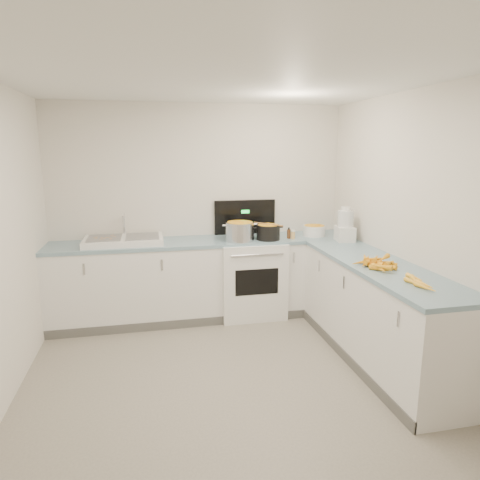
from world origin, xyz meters
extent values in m
cube|color=white|center=(0.00, 1.70, 0.45)|extent=(3.50, 0.60, 0.90)
cube|color=#7C9DAF|center=(0.00, 1.70, 0.92)|extent=(3.50, 0.62, 0.04)
cube|color=white|center=(1.45, 0.30, 0.45)|extent=(0.60, 2.20, 0.90)
cube|color=#7C9DAF|center=(1.45, 0.30, 0.92)|extent=(0.62, 2.20, 0.04)
cube|color=white|center=(0.55, 1.68, 0.45)|extent=(0.76, 0.65, 0.90)
cube|color=black|center=(0.55, 1.98, 1.15)|extent=(0.76, 0.05, 0.42)
cube|color=white|center=(-0.90, 1.70, 0.97)|extent=(0.86, 0.52, 0.07)
cube|color=slate|center=(-1.10, 1.70, 1.01)|extent=(0.36, 0.42, 0.01)
cube|color=slate|center=(-0.70, 1.70, 1.01)|extent=(0.36, 0.42, 0.01)
cylinder|color=silver|center=(-0.90, 1.92, 1.13)|extent=(0.03, 0.03, 0.24)
cylinder|color=silver|center=(0.40, 1.56, 1.04)|extent=(0.42, 0.42, 0.24)
cylinder|color=black|center=(0.73, 1.56, 1.02)|extent=(0.28, 0.28, 0.19)
cylinder|color=#AD7A47|center=(0.73, 1.56, 1.12)|extent=(0.27, 0.31, 0.02)
cylinder|color=white|center=(1.34, 1.66, 1.00)|extent=(0.34, 0.34, 0.13)
cylinder|color=#593319|center=(0.99, 1.58, 0.99)|extent=(0.04, 0.04, 0.11)
cylinder|color=#E5B266|center=(1.03, 1.54, 0.98)|extent=(0.05, 0.05, 0.09)
cube|color=white|center=(1.57, 1.30, 1.03)|extent=(0.23, 0.26, 0.17)
cylinder|color=silver|center=(1.57, 1.30, 1.20)|extent=(0.18, 0.18, 0.18)
cylinder|color=white|center=(1.57, 1.30, 1.31)|extent=(0.11, 0.11, 0.04)
cone|color=#FFAC1F|center=(1.29, 0.23, 0.96)|extent=(0.12, 0.18, 0.05)
cone|color=#FFAC1F|center=(1.47, 0.23, 0.96)|extent=(0.16, 0.15, 0.04)
cone|color=#FFAC1F|center=(1.26, 0.32, 0.96)|extent=(0.19, 0.10, 0.04)
cone|color=#FFAC1F|center=(1.29, 0.27, 0.96)|extent=(0.17, 0.17, 0.04)
cone|color=#FFAC1F|center=(1.37, 0.22, 0.96)|extent=(0.08, 0.20, 0.04)
cone|color=#FFAC1F|center=(1.34, 0.26, 0.97)|extent=(0.08, 0.22, 0.05)
cone|color=#FFAC1F|center=(1.33, 0.17, 0.96)|extent=(0.17, 0.12, 0.04)
cone|color=#FFAC1F|center=(1.31, 0.09, 0.97)|extent=(0.05, 0.19, 0.05)
cone|color=#FFAC1F|center=(1.38, 0.10, 0.97)|extent=(0.19, 0.15, 0.05)
cone|color=#FFAC1F|center=(1.37, 0.31, 0.96)|extent=(0.10, 0.21, 0.04)
cone|color=#FFAC1F|center=(1.45, 0.24, 0.97)|extent=(0.16, 0.15, 0.05)
cone|color=#FFAC1F|center=(1.31, 0.08, 0.96)|extent=(0.13, 0.16, 0.04)
cone|color=#FFAC1F|center=(1.35, 0.19, 0.96)|extent=(0.19, 0.09, 0.05)
cone|color=#FFAC1F|center=(1.43, 0.16, 0.96)|extent=(0.12, 0.19, 0.04)
cone|color=#FFAC1F|center=(1.35, 0.26, 0.98)|extent=(0.21, 0.13, 0.04)
cone|color=#FFAC1F|center=(1.32, 0.22, 0.98)|extent=(0.18, 0.05, 0.04)
cone|color=#FFAC1F|center=(1.40, 0.26, 1.00)|extent=(0.22, 0.07, 0.04)
cone|color=#FFAC1F|center=(1.34, 0.34, 0.99)|extent=(0.14, 0.18, 0.04)
cone|color=#FFAC1F|center=(1.32, 0.35, 1.00)|extent=(0.13, 0.21, 0.04)
cone|color=#FFAC1F|center=(1.46, 0.26, 1.01)|extent=(0.19, 0.18, 0.05)
cone|color=#FFAC1F|center=(1.34, 0.20, 0.98)|extent=(0.10, 0.17, 0.05)
cone|color=#FFAC1F|center=(1.31, 0.06, 0.99)|extent=(0.17, 0.17, 0.05)
cone|color=#FFAC1F|center=(1.45, 0.16, 0.99)|extent=(0.16, 0.14, 0.04)
cone|color=#FFAC1F|center=(1.38, 0.27, 1.01)|extent=(0.16, 0.18, 0.04)
cone|color=yellow|center=(1.38, -0.44, 0.96)|extent=(0.08, 0.20, 0.04)
cone|color=yellow|center=(1.42, -0.38, 0.96)|extent=(0.06, 0.17, 0.04)
cone|color=yellow|center=(1.38, -0.32, 0.96)|extent=(0.07, 0.20, 0.04)
cone|color=yellow|center=(1.42, -0.26, 0.96)|extent=(0.11, 0.19, 0.04)
cone|color=yellow|center=(1.46, -0.20, 0.96)|extent=(0.06, 0.17, 0.04)
cube|color=tan|center=(-1.19, 1.81, 1.01)|extent=(0.04, 0.02, 0.00)
cube|color=tan|center=(-1.20, 1.76, 1.02)|extent=(0.04, 0.02, 0.00)
cube|color=tan|center=(-1.10, 1.65, 1.02)|extent=(0.02, 0.04, 0.00)
cube|color=tan|center=(-1.08, 1.68, 1.02)|extent=(0.04, 0.03, 0.00)
cube|color=tan|center=(-1.13, 1.69, 1.02)|extent=(0.03, 0.01, 0.00)
cube|color=tan|center=(-1.03, 1.80, 1.02)|extent=(0.04, 0.05, 0.00)
cube|color=tan|center=(-1.20, 1.71, 1.02)|extent=(0.05, 0.04, 0.00)
cube|color=tan|center=(-1.19, 1.66, 1.02)|extent=(0.03, 0.04, 0.00)
cube|color=tan|center=(-1.03, 1.59, 1.02)|extent=(0.02, 0.03, 0.00)
cube|color=tan|center=(-1.13, 1.61, 1.02)|extent=(0.03, 0.05, 0.00)
cube|color=tan|center=(-1.05, 1.71, 1.02)|extent=(0.02, 0.04, 0.00)
cube|color=tan|center=(-1.04, 1.63, 1.02)|extent=(0.03, 0.02, 0.00)
cube|color=tan|center=(-1.00, 1.72, 1.02)|extent=(0.01, 0.03, 0.00)
cube|color=tan|center=(-1.01, 1.72, 1.02)|extent=(0.05, 0.04, 0.00)
camera|label=1|loc=(-0.62, -3.14, 1.97)|focal=32.00mm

